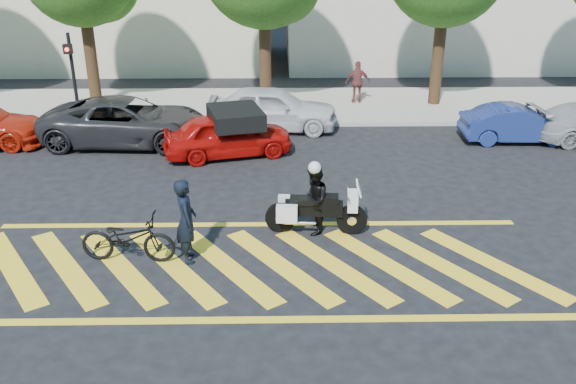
{
  "coord_description": "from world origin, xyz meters",
  "views": [
    {
      "loc": [
        0.47,
        -10.92,
        6.42
      ],
      "look_at": [
        0.68,
        1.39,
        1.05
      ],
      "focal_mm": 38.0,
      "sensor_mm": 36.0,
      "label": 1
    }
  ],
  "objects_px": {
    "bicycle": "(128,238)",
    "parked_right": "(518,124)",
    "police_motorcycle": "(314,210)",
    "red_convertible": "(228,135)",
    "officer_moto": "(314,200)",
    "parked_mid_left": "(127,121)",
    "parked_mid_right": "(272,108)",
    "officer_bike": "(186,221)"
  },
  "relations": [
    {
      "from": "parked_mid_right",
      "to": "bicycle",
      "type": "bearing_deg",
      "value": 165.53
    },
    {
      "from": "bicycle",
      "to": "parked_right",
      "type": "height_order",
      "value": "parked_right"
    },
    {
      "from": "police_motorcycle",
      "to": "parked_right",
      "type": "relative_size",
      "value": 0.64
    },
    {
      "from": "police_motorcycle",
      "to": "officer_moto",
      "type": "height_order",
      "value": "officer_moto"
    },
    {
      "from": "parked_mid_left",
      "to": "parked_right",
      "type": "bearing_deg",
      "value": -86.75
    },
    {
      "from": "red_convertible",
      "to": "officer_bike",
      "type": "bearing_deg",
      "value": 161.81
    },
    {
      "from": "officer_moto",
      "to": "parked_mid_right",
      "type": "xyz_separation_m",
      "value": [
        -1.0,
        7.71,
        -0.04
      ]
    },
    {
      "from": "parked_mid_right",
      "to": "officer_bike",
      "type": "bearing_deg",
      "value": 172.86
    },
    {
      "from": "red_convertible",
      "to": "parked_mid_right",
      "type": "bearing_deg",
      "value": -42.33
    },
    {
      "from": "officer_bike",
      "to": "parked_mid_right",
      "type": "distance_m",
      "value": 9.08
    },
    {
      "from": "officer_bike",
      "to": "officer_moto",
      "type": "height_order",
      "value": "officer_bike"
    },
    {
      "from": "red_convertible",
      "to": "parked_mid_right",
      "type": "relative_size",
      "value": 0.87
    },
    {
      "from": "officer_moto",
      "to": "parked_right",
      "type": "xyz_separation_m",
      "value": [
        6.94,
        6.31,
        -0.2
      ]
    },
    {
      "from": "red_convertible",
      "to": "parked_right",
      "type": "height_order",
      "value": "red_convertible"
    },
    {
      "from": "officer_moto",
      "to": "parked_right",
      "type": "distance_m",
      "value": 9.38
    },
    {
      "from": "bicycle",
      "to": "parked_mid_right",
      "type": "distance_m",
      "value": 9.4
    },
    {
      "from": "parked_right",
      "to": "parked_mid_right",
      "type": "bearing_deg",
      "value": 81.19
    },
    {
      "from": "parked_mid_left",
      "to": "officer_moto",
      "type": "bearing_deg",
      "value": -135.19
    },
    {
      "from": "officer_bike",
      "to": "officer_moto",
      "type": "relative_size",
      "value": 1.14
    },
    {
      "from": "parked_mid_left",
      "to": "parked_mid_right",
      "type": "xyz_separation_m",
      "value": [
        4.6,
        1.39,
        0.01
      ]
    },
    {
      "from": "officer_bike",
      "to": "parked_mid_left",
      "type": "relative_size",
      "value": 0.34
    },
    {
      "from": "parked_mid_right",
      "to": "parked_mid_left",
      "type": "bearing_deg",
      "value": 110.45
    },
    {
      "from": "police_motorcycle",
      "to": "parked_mid_left",
      "type": "bearing_deg",
      "value": 136.34
    },
    {
      "from": "officer_bike",
      "to": "parked_mid_right",
      "type": "bearing_deg",
      "value": -24.83
    },
    {
      "from": "officer_bike",
      "to": "red_convertible",
      "type": "relative_size",
      "value": 0.47
    },
    {
      "from": "bicycle",
      "to": "police_motorcycle",
      "type": "height_order",
      "value": "bicycle"
    },
    {
      "from": "police_motorcycle",
      "to": "bicycle",
      "type": "bearing_deg",
      "value": -157.96
    },
    {
      "from": "police_motorcycle",
      "to": "red_convertible",
      "type": "height_order",
      "value": "red_convertible"
    },
    {
      "from": "bicycle",
      "to": "red_convertible",
      "type": "relative_size",
      "value": 0.51
    },
    {
      "from": "parked_mid_left",
      "to": "parked_right",
      "type": "height_order",
      "value": "parked_mid_left"
    },
    {
      "from": "officer_moto",
      "to": "red_convertible",
      "type": "xyz_separation_m",
      "value": [
        -2.32,
        5.15,
        -0.14
      ]
    },
    {
      "from": "bicycle",
      "to": "parked_mid_left",
      "type": "distance_m",
      "value": 7.73
    },
    {
      "from": "bicycle",
      "to": "officer_moto",
      "type": "height_order",
      "value": "officer_moto"
    },
    {
      "from": "bicycle",
      "to": "officer_moto",
      "type": "distance_m",
      "value": 4.11
    },
    {
      "from": "parked_right",
      "to": "officer_moto",
      "type": "bearing_deg",
      "value": 133.5
    },
    {
      "from": "parked_mid_left",
      "to": "parked_mid_right",
      "type": "distance_m",
      "value": 4.81
    },
    {
      "from": "officer_bike",
      "to": "bicycle",
      "type": "xyz_separation_m",
      "value": [
        -1.22,
        -0.02,
        -0.39
      ]
    },
    {
      "from": "parked_mid_right",
      "to": "red_convertible",
      "type": "bearing_deg",
      "value": 156.19
    },
    {
      "from": "red_convertible",
      "to": "bicycle",
      "type": "bearing_deg",
      "value": 151.09
    },
    {
      "from": "bicycle",
      "to": "parked_mid_right",
      "type": "xyz_separation_m",
      "value": [
        2.92,
        8.94,
        0.23
      ]
    },
    {
      "from": "parked_mid_right",
      "to": "parked_right",
      "type": "height_order",
      "value": "parked_mid_right"
    },
    {
      "from": "officer_bike",
      "to": "officer_moto",
      "type": "distance_m",
      "value": 2.95
    }
  ]
}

